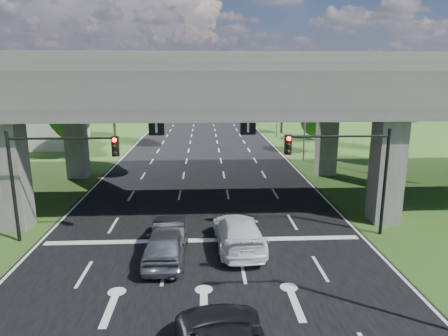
{
  "coord_description": "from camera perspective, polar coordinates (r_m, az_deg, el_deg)",
  "views": [
    {
      "loc": [
        0.1,
        -16.72,
        8.79
      ],
      "look_at": [
        1.29,
        7.22,
        3.18
      ],
      "focal_mm": 32.0,
      "sensor_mm": 36.0,
      "label": 1
    }
  ],
  "objects": [
    {
      "name": "streetlight_far",
      "position": [
        42.04,
        11.06,
        8.91
      ],
      "size": [
        3.38,
        0.25,
        10.0
      ],
      "color": "gray",
      "rests_on": "ground"
    },
    {
      "name": "road",
      "position": [
        28.13,
        -2.91,
        -5.03
      ],
      "size": [
        18.0,
        120.0,
        0.03
      ],
      "primitive_type": "cube",
      "color": "black",
      "rests_on": "ground"
    },
    {
      "name": "tree_left_mid",
      "position": [
        53.72,
        -21.52,
        7.33
      ],
      "size": [
        3.91,
        3.9,
        6.76
      ],
      "color": "black",
      "rests_on": "ground"
    },
    {
      "name": "signal_left",
      "position": [
        22.61,
        -23.29,
        0.33
      ],
      "size": [
        5.76,
        0.54,
        6.0
      ],
      "color": "black",
      "rests_on": "ground"
    },
    {
      "name": "overpass",
      "position": [
        28.74,
        -3.1,
        11.41
      ],
      "size": [
        80.0,
        15.0,
        10.0
      ],
      "color": "#3C3937",
      "rests_on": "ground"
    },
    {
      "name": "tree_left_far",
      "position": [
        60.27,
        -15.55,
        9.22
      ],
      "size": [
        4.8,
        4.8,
        8.32
      ],
      "color": "black",
      "rests_on": "ground"
    },
    {
      "name": "tree_right_mid",
      "position": [
        55.28,
        14.08,
        7.99
      ],
      "size": [
        3.91,
        3.9,
        6.76
      ],
      "color": "black",
      "rests_on": "ground"
    },
    {
      "name": "tree_right_far",
      "position": [
        62.02,
        8.39,
        9.36
      ],
      "size": [
        4.5,
        4.5,
        7.8
      ],
      "color": "black",
      "rests_on": "ground"
    },
    {
      "name": "ground",
      "position": [
        18.89,
        -2.91,
        -14.58
      ],
      "size": [
        160.0,
        160.0,
        0.0
      ],
      "primitive_type": "plane",
      "color": "#2B4E19",
      "rests_on": "ground"
    },
    {
      "name": "streetlight_beyond",
      "position": [
        57.67,
        7.26,
        10.14
      ],
      "size": [
        3.38,
        0.25,
        10.0
      ],
      "color": "gray",
      "rests_on": "ground"
    },
    {
      "name": "signal_right",
      "position": [
        22.54,
        17.27,
        0.78
      ],
      "size": [
        5.76,
        0.54,
        6.0
      ],
      "color": "black",
      "rests_on": "ground"
    },
    {
      "name": "tree_right_near",
      "position": [
        46.76,
        13.37,
        7.54
      ],
      "size": [
        4.2,
        4.2,
        7.28
      ],
      "color": "black",
      "rests_on": "ground"
    },
    {
      "name": "tree_left_near",
      "position": [
        45.15,
        -21.14,
        7.24
      ],
      "size": [
        4.5,
        4.5,
        7.8
      ],
      "color": "black",
      "rests_on": "ground"
    },
    {
      "name": "car_silver",
      "position": [
        19.73,
        -8.28,
        -10.67
      ],
      "size": [
        2.05,
        4.94,
        1.67
      ],
      "primitive_type": "imported",
      "rotation": [
        0.0,
        0.0,
        3.13
      ],
      "color": "#94979B",
      "rests_on": "road"
    },
    {
      "name": "car_white",
      "position": [
        20.91,
        2.07,
        -9.16
      ],
      "size": [
        2.66,
        5.81,
        1.65
      ],
      "primitive_type": "imported",
      "rotation": [
        0.0,
        0.0,
        3.2
      ],
      "color": "white",
      "rests_on": "road"
    },
    {
      "name": "car_dark",
      "position": [
        21.38,
        -7.82,
        -8.99
      ],
      "size": [
        1.78,
        4.58,
        1.49
      ],
      "primitive_type": "imported",
      "rotation": [
        0.0,
        0.0,
        3.19
      ],
      "color": "black",
      "rests_on": "road"
    }
  ]
}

